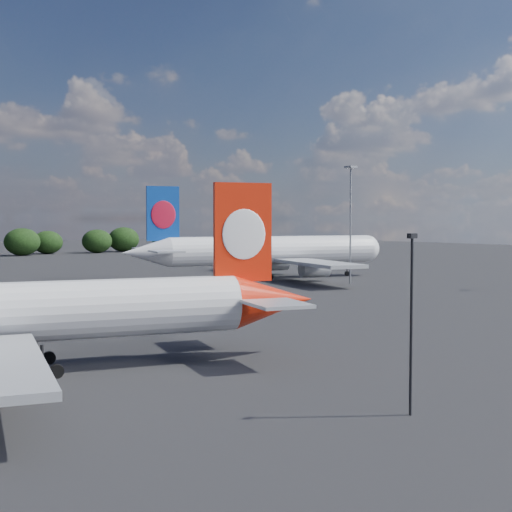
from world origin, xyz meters
TOP-DOWN VIEW (x-y plane):
  - qantas_airliner at (-0.78, 16.33)m, footprint 41.84×40.12m
  - china_southern_airliner at (61.96, 68.11)m, footprint 50.28×48.16m
  - apron_lamp_post at (11.58, -7.67)m, footprint 0.55×0.30m
  - floodlight_mast_near at (67.10, 51.33)m, footprint 1.60×1.60m

SIDE VIEW (x-z plane):
  - qantas_airliner at x=-0.78m, z-range -2.71..11.16m
  - china_southern_airliner at x=61.96m, z-range -3.25..13.36m
  - apron_lamp_post at x=11.58m, z-range 0.64..10.85m
  - floodlight_mast_near at x=67.10m, z-range 3.15..23.02m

